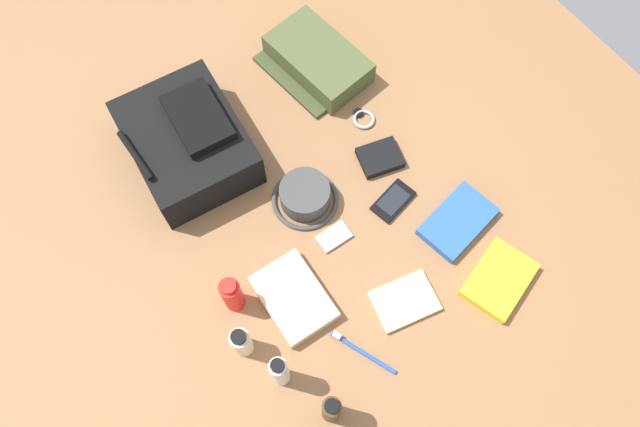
# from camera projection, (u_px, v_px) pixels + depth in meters

# --- Properties ---
(ground_plane) EXTENTS (2.64, 2.02, 0.02)m
(ground_plane) POSITION_uv_depth(u_px,v_px,m) (320.00, 221.00, 1.61)
(ground_plane) COLOR #8A5E3C
(ground_plane) RESTS_ON ground
(backpack) EXTENTS (0.37, 0.31, 0.16)m
(backpack) POSITION_uv_depth(u_px,v_px,m) (188.00, 142.00, 1.61)
(backpack) COLOR black
(backpack) RESTS_ON ground_plane
(toiletry_pouch) EXTENTS (0.31, 0.24, 0.08)m
(toiletry_pouch) POSITION_uv_depth(u_px,v_px,m) (317.00, 60.00, 1.75)
(toiletry_pouch) COLOR #47512D
(toiletry_pouch) RESTS_ON ground_plane
(bucket_hat) EXTENTS (0.18, 0.18, 0.07)m
(bucket_hat) POSITION_uv_depth(u_px,v_px,m) (306.00, 195.00, 1.60)
(bucket_hat) COLOR #404040
(bucket_hat) RESTS_ON ground_plane
(cologne_bottle) EXTENTS (0.04, 0.04, 0.16)m
(cologne_bottle) POSITION_uv_depth(u_px,v_px,m) (331.00, 410.00, 1.35)
(cologne_bottle) COLOR #473319
(cologne_bottle) RESTS_ON ground_plane
(toothpaste_tube) EXTENTS (0.04, 0.04, 0.17)m
(toothpaste_tube) POSITION_uv_depth(u_px,v_px,m) (280.00, 372.00, 1.37)
(toothpaste_tube) COLOR white
(toothpaste_tube) RESTS_ON ground_plane
(lotion_bottle) EXTENTS (0.05, 0.05, 0.13)m
(lotion_bottle) POSITION_uv_depth(u_px,v_px,m) (241.00, 342.00, 1.42)
(lotion_bottle) COLOR beige
(lotion_bottle) RESTS_ON ground_plane
(sunscreen_spray) EXTENTS (0.05, 0.05, 0.14)m
(sunscreen_spray) POSITION_uv_depth(u_px,v_px,m) (232.00, 294.00, 1.46)
(sunscreen_spray) COLOR red
(sunscreen_spray) RESTS_ON ground_plane
(paperback_novel) EXTENTS (0.18, 0.21, 0.03)m
(paperback_novel) POSITION_uv_depth(u_px,v_px,m) (499.00, 280.00, 1.53)
(paperback_novel) COLOR yellow
(paperback_novel) RESTS_ON ground_plane
(travel_guidebook) EXTENTS (0.15, 0.21, 0.03)m
(travel_guidebook) POSITION_uv_depth(u_px,v_px,m) (458.00, 222.00, 1.59)
(travel_guidebook) COLOR blue
(travel_guidebook) RESTS_ON ground_plane
(cell_phone) EXTENTS (0.09, 0.13, 0.01)m
(cell_phone) POSITION_uv_depth(u_px,v_px,m) (393.00, 201.00, 1.62)
(cell_phone) COLOR black
(cell_phone) RESTS_ON ground_plane
(media_player) EXTENTS (0.05, 0.09, 0.01)m
(media_player) POSITION_uv_depth(u_px,v_px,m) (333.00, 238.00, 1.58)
(media_player) COLOR #B7B7BC
(media_player) RESTS_ON ground_plane
(wristwatch) EXTENTS (0.07, 0.06, 0.01)m
(wristwatch) POSITION_uv_depth(u_px,v_px,m) (363.00, 118.00, 1.71)
(wristwatch) COLOR #99999E
(wristwatch) RESTS_ON ground_plane
(toothbrush) EXTENTS (0.17, 0.08, 0.02)m
(toothbrush) POSITION_uv_depth(u_px,v_px,m) (359.00, 350.00, 1.47)
(toothbrush) COLOR blue
(toothbrush) RESTS_ON ground_plane
(wallet) EXTENTS (0.12, 0.13, 0.02)m
(wallet) POSITION_uv_depth(u_px,v_px,m) (380.00, 158.00, 1.66)
(wallet) COLOR black
(wallet) RESTS_ON ground_plane
(notepad) EXTENTS (0.14, 0.17, 0.02)m
(notepad) POSITION_uv_depth(u_px,v_px,m) (404.00, 301.00, 1.51)
(notepad) COLOR beige
(notepad) RESTS_ON ground_plane
(folded_towel) EXTENTS (0.21, 0.15, 0.04)m
(folded_towel) POSITION_uv_depth(u_px,v_px,m) (294.00, 298.00, 1.50)
(folded_towel) COLOR beige
(folded_towel) RESTS_ON ground_plane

